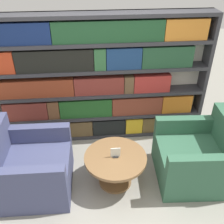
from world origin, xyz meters
The scene contains 6 objects.
ground_plane centered at (0.00, 0.00, 0.00)m, with size 14.00×14.00×0.00m, color gray.
bookshelf centered at (-0.02, 1.26, 0.95)m, with size 3.20×0.30×1.92m.
armchair_left centered at (-0.92, 0.21, 0.31)m, with size 0.93×0.90×0.88m.
armchair_right centered at (1.20, 0.21, 0.31)m, with size 0.96×0.94×0.88m.
coffee_table centered at (0.14, 0.19, 0.32)m, with size 0.78×0.78×0.44m.
table_sign centered at (0.14, 0.19, 0.50)m, with size 0.12×0.06×0.13m.
Camera 1 is at (-0.12, -2.20, 2.68)m, focal length 42.00 mm.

